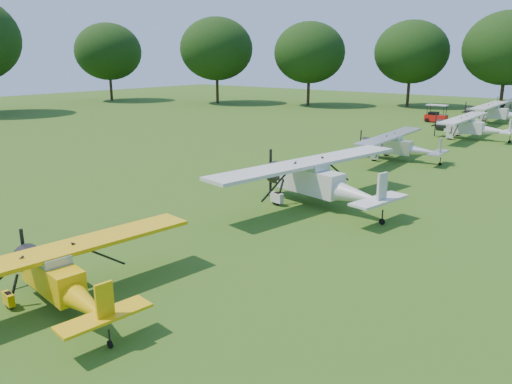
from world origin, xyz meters
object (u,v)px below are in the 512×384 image
Objects in this scene: aircraft_2 at (58,275)px; aircraft_3 at (319,179)px; aircraft_4 at (398,145)px; golf_cart at (436,116)px; aircraft_6 at (496,112)px; aircraft_5 at (470,125)px.

aircraft_2 is 0.76× the size of aircraft_3.
golf_cart is at bearing 99.83° from aircraft_4.
golf_cart is (-6.85, 36.00, -0.75)m from aircraft_3.
aircraft_2 is 0.82× the size of aircraft_6.
aircraft_3 is 1.08× the size of aircraft_6.
aircraft_6 is (-1.01, 12.93, 0.07)m from aircraft_5.
aircraft_4 is (-1.14, 26.79, 0.06)m from aircraft_2.
aircraft_6 is at bearing 86.28° from aircraft_4.
aircraft_5 is 0.95× the size of aircraft_6.
aircraft_4 is at bearing 99.37° from aircraft_2.
aircraft_6 is at bearing 93.09° from aircraft_5.
golf_cart is (-6.54, 9.97, -0.58)m from aircraft_5.
aircraft_4 is 0.87× the size of aircraft_6.
aircraft_4 reaches higher than aircraft_2.
aircraft_6 reaches higher than golf_cart.
aircraft_3 is 1.24× the size of aircraft_4.
aircraft_2 is 0.87× the size of aircraft_5.
aircraft_6 is (-1.32, 38.96, -0.10)m from aircraft_3.
aircraft_3 is 26.03m from aircraft_5.
aircraft_2 is at bearing -90.79° from aircraft_4.
aircraft_5 is 12.97m from aircraft_6.
aircraft_2 is at bearing -90.65° from aircraft_6.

